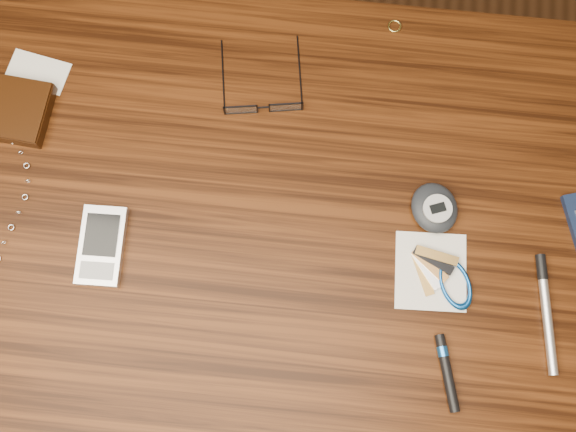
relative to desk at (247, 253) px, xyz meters
name	(u,v)px	position (x,y,z in m)	size (l,w,h in m)	color
ground	(263,306)	(0.00, 0.00, -0.65)	(3.80, 3.80, 0.00)	#472814
desk	(247,253)	(0.00, 0.00, 0.00)	(1.00, 0.70, 0.75)	#3D1C09
wallet_and_card	(9,108)	(-0.33, 0.14, 0.11)	(0.12, 0.14, 0.02)	black
eyeglasses	(263,104)	(0.01, 0.18, 0.11)	(0.12, 0.12, 0.02)	black
gold_ring	(395,26)	(0.17, 0.32, 0.10)	(0.02, 0.02, 0.00)	tan
pda_phone	(101,246)	(-0.18, -0.03, 0.11)	(0.06, 0.10, 0.02)	silver
pedometer	(435,208)	(0.24, 0.06, 0.11)	(0.08, 0.08, 0.03)	black
notepad_keys	(443,277)	(0.26, -0.02, 0.11)	(0.11, 0.10, 0.01)	silver
silver_pen	(546,304)	(0.38, -0.05, 0.11)	(0.03, 0.15, 0.01)	silver
black_blue_pen	(447,370)	(0.27, -0.14, 0.11)	(0.04, 0.09, 0.01)	black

